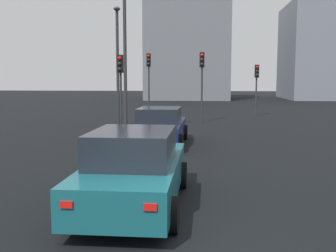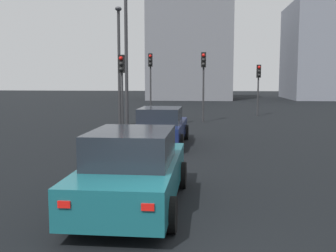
{
  "view_description": "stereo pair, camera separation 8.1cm",
  "coord_description": "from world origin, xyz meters",
  "px_view_note": "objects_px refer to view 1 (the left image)",
  "views": [
    {
      "loc": [
        -5.89,
        -0.06,
        2.67
      ],
      "look_at": [
        5.45,
        0.95,
        1.32
      ],
      "focal_mm": 43.14,
      "sensor_mm": 36.0,
      "label": 1
    },
    {
      "loc": [
        -5.88,
        -0.14,
        2.67
      ],
      "look_at": [
        5.45,
        0.95,
        1.32
      ],
      "focal_mm": 43.14,
      "sensor_mm": 36.0,
      "label": 2
    }
  ],
  "objects_px": {
    "traffic_light_near_right": "(120,76)",
    "car_navy_right_lead": "(160,127)",
    "traffic_light_far_left": "(257,79)",
    "car_teal_right_second": "(134,170)",
    "traffic_light_far_right": "(149,72)",
    "street_lamp_far": "(125,34)",
    "traffic_light_near_left": "(202,72)",
    "street_lamp_kerbside": "(118,56)"
  },
  "relations": [
    {
      "from": "traffic_light_far_right",
      "to": "street_lamp_kerbside",
      "type": "height_order",
      "value": "street_lamp_kerbside"
    },
    {
      "from": "traffic_light_near_left",
      "to": "car_navy_right_lead",
      "type": "bearing_deg",
      "value": -5.89
    },
    {
      "from": "car_teal_right_second",
      "to": "street_lamp_far",
      "type": "relative_size",
      "value": 0.58
    },
    {
      "from": "car_teal_right_second",
      "to": "street_lamp_far",
      "type": "xyz_separation_m",
      "value": [
        11.01,
        2.32,
        3.97
      ]
    },
    {
      "from": "street_lamp_far",
      "to": "street_lamp_kerbside",
      "type": "bearing_deg",
      "value": 18.19
    },
    {
      "from": "car_teal_right_second",
      "to": "traffic_light_near_left",
      "type": "xyz_separation_m",
      "value": [
        16.43,
        -1.3,
        2.25
      ]
    },
    {
      "from": "traffic_light_far_right",
      "to": "street_lamp_far",
      "type": "relative_size",
      "value": 0.54
    },
    {
      "from": "car_teal_right_second",
      "to": "traffic_light_far_right",
      "type": "distance_m",
      "value": 20.06
    },
    {
      "from": "traffic_light_near_left",
      "to": "street_lamp_kerbside",
      "type": "height_order",
      "value": "street_lamp_kerbside"
    },
    {
      "from": "traffic_light_far_left",
      "to": "traffic_light_far_right",
      "type": "relative_size",
      "value": 0.83
    },
    {
      "from": "traffic_light_near_left",
      "to": "street_lamp_far",
      "type": "distance_m",
      "value": 6.73
    },
    {
      "from": "traffic_light_near_left",
      "to": "street_lamp_kerbside",
      "type": "distance_m",
      "value": 5.25
    },
    {
      "from": "street_lamp_kerbside",
      "to": "traffic_light_far_left",
      "type": "bearing_deg",
      "value": -52.1
    },
    {
      "from": "car_navy_right_lead",
      "to": "traffic_light_far_right",
      "type": "distance_m",
      "value": 12.28
    },
    {
      "from": "traffic_light_far_left",
      "to": "car_navy_right_lead",
      "type": "bearing_deg",
      "value": -26.5
    },
    {
      "from": "car_navy_right_lead",
      "to": "street_lamp_kerbside",
      "type": "relative_size",
      "value": 0.7
    },
    {
      "from": "traffic_light_near_right",
      "to": "traffic_light_far_right",
      "type": "xyz_separation_m",
      "value": [
        7.73,
        -0.39,
        0.36
      ]
    },
    {
      "from": "car_navy_right_lead",
      "to": "traffic_light_near_right",
      "type": "bearing_deg",
      "value": 31.66
    },
    {
      "from": "traffic_light_near_left",
      "to": "traffic_light_far_right",
      "type": "height_order",
      "value": "traffic_light_far_right"
    },
    {
      "from": "street_lamp_kerbside",
      "to": "street_lamp_far",
      "type": "distance_m",
      "value": 3.45
    },
    {
      "from": "car_teal_right_second",
      "to": "traffic_light_near_right",
      "type": "bearing_deg",
      "value": 13.32
    },
    {
      "from": "car_navy_right_lead",
      "to": "street_lamp_far",
      "type": "bearing_deg",
      "value": 33.78
    },
    {
      "from": "car_teal_right_second",
      "to": "traffic_light_far_left",
      "type": "relative_size",
      "value": 1.3
    },
    {
      "from": "car_teal_right_second",
      "to": "traffic_light_near_left",
      "type": "distance_m",
      "value": 16.63
    },
    {
      "from": "street_lamp_kerbside",
      "to": "street_lamp_far",
      "type": "height_order",
      "value": "street_lamp_far"
    },
    {
      "from": "car_navy_right_lead",
      "to": "street_lamp_far",
      "type": "height_order",
      "value": "street_lamp_far"
    },
    {
      "from": "traffic_light_near_right",
      "to": "car_navy_right_lead",
      "type": "bearing_deg",
      "value": 35.04
    },
    {
      "from": "traffic_light_near_right",
      "to": "street_lamp_kerbside",
      "type": "xyz_separation_m",
      "value": [
        2.15,
        0.59,
        1.15
      ]
    },
    {
      "from": "traffic_light_far_left",
      "to": "street_lamp_far",
      "type": "bearing_deg",
      "value": -40.87
    },
    {
      "from": "traffic_light_far_left",
      "to": "street_lamp_far",
      "type": "distance_m",
      "value": 12.48
    },
    {
      "from": "traffic_light_far_right",
      "to": "traffic_light_near_right",
      "type": "bearing_deg",
      "value": -3.95
    },
    {
      "from": "car_navy_right_lead",
      "to": "car_teal_right_second",
      "type": "xyz_separation_m",
      "value": [
        -7.91,
        -0.32,
        0.05
      ]
    },
    {
      "from": "traffic_light_far_right",
      "to": "street_lamp_kerbside",
      "type": "xyz_separation_m",
      "value": [
        -5.58,
        0.98,
        0.79
      ]
    },
    {
      "from": "street_lamp_far",
      "to": "traffic_light_far_left",
      "type": "bearing_deg",
      "value": -37.22
    },
    {
      "from": "traffic_light_far_left",
      "to": "street_lamp_kerbside",
      "type": "relative_size",
      "value": 0.55
    },
    {
      "from": "car_navy_right_lead",
      "to": "traffic_light_far_right",
      "type": "bearing_deg",
      "value": 10.87
    },
    {
      "from": "car_navy_right_lead",
      "to": "traffic_light_far_left",
      "type": "distance_m",
      "value": 14.12
    },
    {
      "from": "car_teal_right_second",
      "to": "traffic_light_near_left",
      "type": "bearing_deg",
      "value": -4.18
    },
    {
      "from": "street_lamp_kerbside",
      "to": "street_lamp_far",
      "type": "relative_size",
      "value": 0.81
    },
    {
      "from": "traffic_light_far_left",
      "to": "traffic_light_near_left",
      "type": "bearing_deg",
      "value": -44.75
    },
    {
      "from": "traffic_light_near_left",
      "to": "street_lamp_far",
      "type": "xyz_separation_m",
      "value": [
        -5.41,
        3.62,
        1.72
      ]
    },
    {
      "from": "car_teal_right_second",
      "to": "traffic_light_far_left",
      "type": "xyz_separation_m",
      "value": [
        20.8,
        -5.11,
        1.83
      ]
    }
  ]
}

